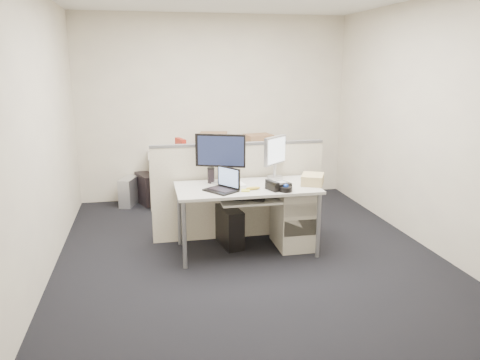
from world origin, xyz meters
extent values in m
cube|color=black|center=(0.00, 0.00, -0.01)|extent=(4.00, 4.50, 0.01)
cube|color=beige|center=(0.00, 2.25, 1.35)|extent=(4.00, 0.02, 2.70)
cube|color=beige|center=(0.00, -2.25, 1.35)|extent=(4.00, 0.02, 2.70)
cube|color=beige|center=(-2.00, 0.00, 1.35)|extent=(0.02, 4.50, 2.70)
cube|color=beige|center=(2.00, 0.00, 1.35)|extent=(0.02, 4.50, 2.70)
cube|color=#B6B2AB|center=(0.00, 0.00, 0.71)|extent=(1.50, 0.75, 0.03)
cylinder|color=slate|center=(-0.70, -0.33, 0.35)|extent=(0.04, 0.04, 0.70)
cylinder|color=slate|center=(-0.70, 0.33, 0.35)|extent=(0.04, 0.04, 0.70)
cylinder|color=slate|center=(0.70, -0.33, 0.35)|extent=(0.04, 0.04, 0.70)
cylinder|color=slate|center=(0.70, 0.33, 0.35)|extent=(0.04, 0.04, 0.70)
cube|color=#B6B2AB|center=(0.00, -0.18, 0.62)|extent=(0.62, 0.32, 0.02)
cube|color=beige|center=(0.55, 0.05, 0.33)|extent=(0.40, 0.55, 0.65)
cube|color=beige|center=(0.00, 0.45, 0.55)|extent=(2.00, 0.06, 1.10)
cube|color=beige|center=(0.00, 1.93, 0.36)|extent=(2.00, 0.60, 0.72)
cube|color=black|center=(-0.25, 0.18, 1.00)|extent=(0.58, 0.39, 0.54)
cube|color=#B7B7BC|center=(0.40, 0.32, 0.97)|extent=(0.42, 0.40, 0.47)
cube|color=black|center=(-0.30, -0.14, 0.85)|extent=(0.37, 0.39, 0.23)
cylinder|color=black|center=(0.35, -0.28, 0.76)|extent=(0.16, 0.16, 0.05)
cube|color=black|center=(0.30, -0.18, 0.76)|extent=(0.27, 0.24, 0.07)
cube|color=white|center=(-0.12, 0.12, 0.74)|extent=(0.25, 0.30, 0.01)
cube|color=#D0CE3E|center=(-0.05, -0.18, 0.74)|extent=(0.10, 0.10, 0.01)
cylinder|color=black|center=(-0.35, 0.22, 0.81)|extent=(0.09, 0.09, 0.16)
ellipsoid|color=gold|center=(0.04, -0.15, 0.75)|extent=(0.16, 0.05, 0.04)
cube|color=black|center=(-0.15, 0.05, 0.74)|extent=(0.06, 0.10, 0.01)
cube|color=tan|center=(0.72, -0.05, 0.78)|extent=(0.33, 0.36, 0.11)
cube|color=black|center=(-0.05, -0.14, 0.64)|extent=(0.44, 0.27, 0.02)
cube|color=black|center=(-0.15, 0.20, 0.22)|extent=(0.26, 0.49, 0.44)
cube|color=black|center=(-1.05, 2.03, 0.22)|extent=(0.33, 0.51, 0.44)
cube|color=#B7B7BC|center=(-1.30, 2.03, 0.20)|extent=(0.30, 0.46, 0.40)
cube|color=brown|center=(-0.05, 2.05, 0.87)|extent=(0.45, 0.37, 0.30)
cube|color=brown|center=(0.60, 1.93, 0.85)|extent=(0.42, 0.35, 0.27)
cube|color=#A62214|center=(-0.55, 1.83, 0.85)|extent=(0.14, 0.28, 0.26)
camera|label=1|loc=(-1.03, -4.70, 2.00)|focal=35.00mm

